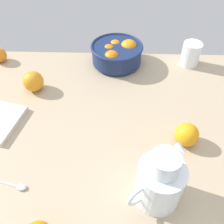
{
  "coord_description": "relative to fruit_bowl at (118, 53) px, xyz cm",
  "views": [
    {
      "loc": [
        4.59,
        -58.89,
        69.95
      ],
      "look_at": [
        2.66,
        2.84,
        6.44
      ],
      "focal_mm": 40.07,
      "sensor_mm": 36.0,
      "label": 1
    }
  ],
  "objects": [
    {
      "name": "ground_plane",
      "position": [
        -4.09,
        -42.09,
        -7.02
      ],
      "size": [
        145.26,
        101.34,
        3.0
      ],
      "primitive_type": "cube",
      "color": "tan"
    },
    {
      "name": "second_glass",
      "position": [
        34.03,
        0.42,
        -0.71
      ],
      "size": [
        8.62,
        8.62,
        11.05
      ],
      "color": "white",
      "rests_on": "ground_plane"
    },
    {
      "name": "fruit_bowl",
      "position": [
        0.0,
        0.0,
        0.0
      ],
      "size": [
        24.24,
        24.24,
        11.02
      ],
      "color": "navy",
      "rests_on": "ground_plane"
    },
    {
      "name": "juice_pitcher",
      "position": [
        12.37,
        -67.02,
        1.61
      ],
      "size": [
        15.82,
        13.41,
        20.5
      ],
      "color": "white",
      "rests_on": "ground_plane"
    },
    {
      "name": "spoon",
      "position": [
        -30.84,
        -65.08,
        -5.08
      ],
      "size": [
        14.3,
        4.85,
        1.0
      ],
      "color": "silver",
      "rests_on": "ground_plane"
    },
    {
      "name": "loose_orange_0",
      "position": [
        24.12,
        -46.83,
        -1.44
      ],
      "size": [
        8.15,
        8.15,
        8.15
      ],
      "primitive_type": "sphere",
      "color": "orange",
      "rests_on": "ground_plane"
    },
    {
      "name": "loose_orange_3",
      "position": [
        -34.86,
        -20.44,
        -1.22
      ],
      "size": [
        8.6,
        8.6,
        8.6
      ],
      "primitive_type": "sphere",
      "color": "orange",
      "rests_on": "ground_plane"
    }
  ]
}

